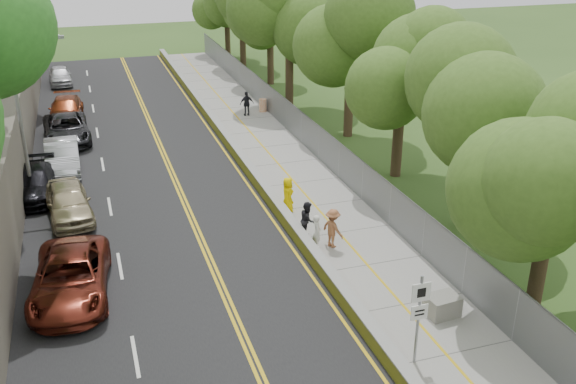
# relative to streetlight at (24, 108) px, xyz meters

# --- Properties ---
(ground) EXTENTS (140.00, 140.00, 0.00)m
(ground) POSITION_rel_streetlight_xyz_m (10.46, -14.00, -4.64)
(ground) COLOR #33511E
(ground) RESTS_ON ground
(road) EXTENTS (11.20, 66.00, 0.04)m
(road) POSITION_rel_streetlight_xyz_m (5.06, 1.00, -4.62)
(road) COLOR black
(road) RESTS_ON ground
(sidewalk) EXTENTS (4.20, 66.00, 0.05)m
(sidewalk) POSITION_rel_streetlight_xyz_m (13.01, 1.00, -4.61)
(sidewalk) COLOR gray
(sidewalk) RESTS_ON ground
(jersey_barrier) EXTENTS (0.42, 66.00, 0.60)m
(jersey_barrier) POSITION_rel_streetlight_xyz_m (10.71, 1.00, -4.34)
(jersey_barrier) COLOR yellow
(jersey_barrier) RESTS_ON ground
(chainlink_fence) EXTENTS (0.04, 66.00, 2.00)m
(chainlink_fence) POSITION_rel_streetlight_xyz_m (15.11, 1.00, -3.64)
(chainlink_fence) COLOR slate
(chainlink_fence) RESTS_ON ground
(trees_fenceside) EXTENTS (7.00, 66.00, 14.00)m
(trees_fenceside) POSITION_rel_streetlight_xyz_m (17.46, 1.00, 2.36)
(trees_fenceside) COLOR #4A7225
(trees_fenceside) RESTS_ON ground
(streetlight) EXTENTS (2.52, 0.22, 8.00)m
(streetlight) POSITION_rel_streetlight_xyz_m (0.00, 0.00, 0.00)
(streetlight) COLOR gray
(streetlight) RESTS_ON ground
(signpost) EXTENTS (0.62, 0.09, 3.10)m
(signpost) POSITION_rel_streetlight_xyz_m (11.51, -17.02, -2.68)
(signpost) COLOR gray
(signpost) RESTS_ON sidewalk
(construction_barrel) EXTENTS (0.54, 0.54, 0.89)m
(construction_barrel) POSITION_rel_streetlight_xyz_m (14.76, 11.41, -4.14)
(construction_barrel) COLOR #D35A12
(construction_barrel) RESTS_ON sidewalk
(concrete_block) EXTENTS (1.18, 0.93, 0.74)m
(concrete_block) POSITION_rel_streetlight_xyz_m (13.66, -14.98, -4.22)
(concrete_block) COLOR slate
(concrete_block) RESTS_ON sidewalk
(car_2) EXTENTS (3.14, 5.91, 1.58)m
(car_2) POSITION_rel_streetlight_xyz_m (1.46, -9.72, -3.81)
(car_2) COLOR maroon
(car_2) RESTS_ON road
(car_3) EXTENTS (2.33, 5.06, 1.43)m
(car_3) POSITION_rel_streetlight_xyz_m (-0.14, 0.42, -3.88)
(car_3) COLOR black
(car_3) RESTS_ON road
(car_4) EXTENTS (2.35, 4.84, 1.59)m
(car_4) POSITION_rel_streetlight_xyz_m (1.46, -2.71, -3.80)
(car_4) COLOR tan
(car_4) RESTS_ON road
(car_5) EXTENTS (1.81, 5.00, 1.64)m
(car_5) POSITION_rel_streetlight_xyz_m (1.21, 3.65, -3.78)
(car_5) COLOR #B8BABF
(car_5) RESTS_ON road
(car_6) EXTENTS (2.92, 5.83, 1.58)m
(car_6) POSITION_rel_streetlight_xyz_m (1.46, 8.84, -3.81)
(car_6) COLOR black
(car_6) RESTS_ON road
(car_7) EXTENTS (2.48, 5.36, 1.52)m
(car_7) POSITION_rel_streetlight_xyz_m (1.46, 13.42, -3.84)
(car_7) COLOR maroon
(car_7) RESTS_ON road
(car_8) EXTENTS (1.95, 4.38, 1.46)m
(car_8) POSITION_rel_streetlight_xyz_m (1.07, 24.33, -3.87)
(car_8) COLOR silver
(car_8) RESTS_ON road
(painter_0) EXTENTS (0.58, 0.85, 1.69)m
(painter_0) POSITION_rel_streetlight_xyz_m (11.21, -5.18, -3.75)
(painter_0) COLOR #F8D400
(painter_0) RESTS_ON sidewalk
(painter_1) EXTENTS (0.49, 0.63, 1.54)m
(painter_1) POSITION_rel_streetlight_xyz_m (11.21, -9.09, -3.82)
(painter_1) COLOR silver
(painter_1) RESTS_ON sidewalk
(painter_2) EXTENTS (0.88, 0.97, 1.64)m
(painter_2) POSITION_rel_streetlight_xyz_m (11.21, -7.95, -3.77)
(painter_2) COLOR black
(painter_2) RESTS_ON sidewalk
(painter_3) EXTENTS (1.01, 1.26, 1.70)m
(painter_3) POSITION_rel_streetlight_xyz_m (11.91, -9.10, -3.74)
(painter_3) COLOR #985B38
(painter_3) RESTS_ON sidewalk
(person_far) EXTENTS (1.00, 0.44, 1.69)m
(person_far) POSITION_rel_streetlight_xyz_m (13.43, 10.76, -3.74)
(person_far) COLOR black
(person_far) RESTS_ON sidewalk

